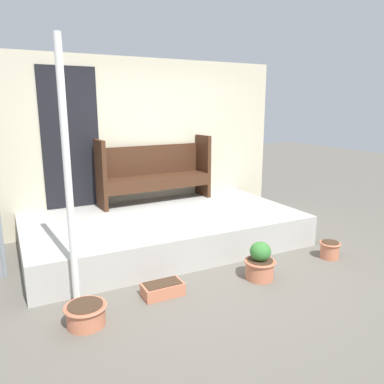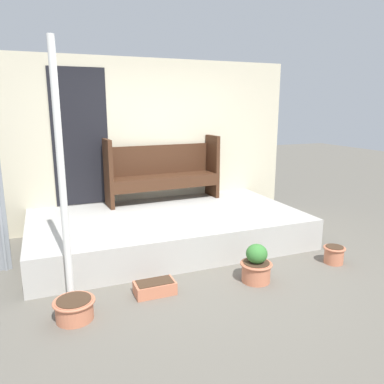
% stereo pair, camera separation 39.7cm
% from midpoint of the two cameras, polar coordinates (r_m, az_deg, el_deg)
% --- Properties ---
extents(ground_plane, '(24.00, 24.00, 0.00)m').
position_cam_midpoint_polar(ground_plane, '(4.48, 3.70, -11.92)').
color(ground_plane, '#666056').
extents(porch_slab, '(3.67, 2.02, 0.42)m').
position_cam_midpoint_polar(porch_slab, '(5.25, -1.52, -5.64)').
color(porch_slab, '#B2AFA8').
rests_on(porch_slab, ground_plane).
extents(house_wall, '(4.87, 0.08, 2.60)m').
position_cam_midpoint_polar(house_wall, '(5.98, -5.44, 7.35)').
color(house_wall, beige).
rests_on(house_wall, ground_plane).
extents(support_post, '(0.07, 0.07, 2.49)m').
position_cam_midpoint_polar(support_post, '(3.62, -16.34, 2.30)').
color(support_post, white).
rests_on(support_post, ground_plane).
extents(bench, '(1.80, 0.49, 1.00)m').
position_cam_midpoint_polar(bench, '(5.86, -2.56, 3.43)').
color(bench, '#422616').
rests_on(bench, porch_slab).
extents(flower_pot_left, '(0.38, 0.38, 0.20)m').
position_cam_midpoint_polar(flower_pot_left, '(3.62, -14.39, -16.85)').
color(flower_pot_left, '#C67251').
rests_on(flower_pot_left, ground_plane).
extents(flower_pot_middle, '(0.35, 0.35, 0.43)m').
position_cam_midpoint_polar(flower_pot_middle, '(4.25, 12.47, -10.90)').
color(flower_pot_middle, '#C67251').
rests_on(flower_pot_middle, ground_plane).
extents(flower_pot_right, '(0.27, 0.27, 0.21)m').
position_cam_midpoint_polar(flower_pot_right, '(5.02, 23.00, -8.71)').
color(flower_pot_right, '#C67251').
rests_on(flower_pot_right, ground_plane).
extents(planter_box_rect, '(0.41, 0.23, 0.14)m').
position_cam_midpoint_polar(planter_box_rect, '(3.95, -2.74, -14.41)').
color(planter_box_rect, '#C67251').
rests_on(planter_box_rect, ground_plane).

